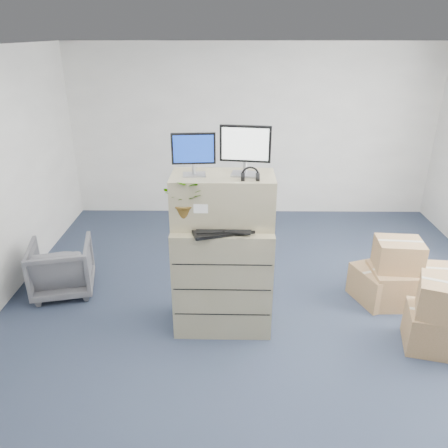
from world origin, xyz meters
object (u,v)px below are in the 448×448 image
Objects in this scene: monitor_right at (245,148)px; water_bottle at (232,211)px; keyboard at (222,231)px; office_chair at (62,265)px; filing_cabinet_lower at (223,276)px; monitor_left at (194,152)px; potted_plant at (187,205)px.

water_bottle is (-0.12, -0.02, -0.63)m from monitor_right.
office_chair is at bearing 141.69° from keyboard.
monitor_right is 0.81m from keyboard.
keyboard is 2.26m from office_chair.
filing_cabinet_lower is at bearing 73.59° from keyboard.
monitor_left is 0.51m from potted_plant.
filing_cabinet_lower reaches higher than office_chair.
monitor_left is 0.58× the size of office_chair.
potted_plant is at bearing -164.12° from water_bottle.
filing_cabinet_lower is 2.06m from office_chair.
monitor_right is 1.78× the size of water_bottle.
filing_cabinet_lower is 0.62m from keyboard.
water_bottle is at bearing 151.43° from office_chair.
keyboard reaches higher than office_chair.
keyboard is at bearing -13.72° from potted_plant.
water_bottle is 0.47m from potted_plant.
monitor_left is at bearing 126.45° from keyboard.
keyboard is (0.27, -0.21, -0.72)m from monitor_left.
filing_cabinet_lower is 1.34m from monitor_left.
office_chair is (-2.16, 0.56, -1.58)m from monitor_right.
monitor_left is 0.86× the size of monitor_right.
monitor_right is at bearing 152.66° from office_chair.
keyboard reaches higher than filing_cabinet_lower.
monitor_right is at bearing 30.35° from keyboard.
monitor_left is 0.70m from water_bottle.
filing_cabinet_lower is at bearing 14.10° from potted_plant.
monitor_left reaches higher than potted_plant.
monitor_right is at bearing 14.82° from filing_cabinet_lower.
water_bottle is at bearing 22.78° from filing_cabinet_lower.
keyboard is 0.81× the size of office_chair.
monitor_left reaches higher than office_chair.
office_chair is at bearing 163.13° from filing_cabinet_lower.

